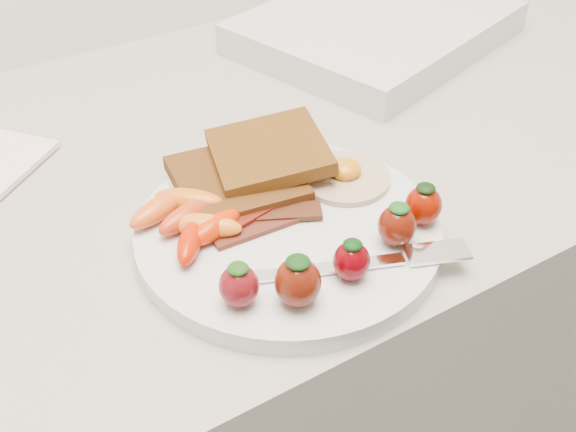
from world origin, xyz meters
TOP-DOWN VIEW (x-y plane):
  - counter at (0.00, 1.70)m, footprint 2.00×0.60m
  - plate at (0.02, 1.54)m, footprint 0.27×0.27m
  - toast_lower at (0.01, 1.62)m, footprint 0.13×0.13m
  - toast_upper at (0.05, 1.62)m, footprint 0.13×0.13m
  - fried_egg at (0.10, 1.57)m, footprint 0.10×0.10m
  - bacon_strips at (0.01, 1.56)m, footprint 0.11×0.06m
  - baby_carrots at (-0.05, 1.58)m, footprint 0.10×0.11m
  - strawberries at (0.03, 1.47)m, footprint 0.22×0.06m
  - fork at (0.06, 1.46)m, footprint 0.18×0.08m
  - appliance at (0.34, 1.83)m, footprint 0.39×0.35m

SIDE VIEW (x-z plane):
  - counter at x=0.00m, z-range 0.00..0.90m
  - plate at x=0.02m, z-range 0.90..0.92m
  - appliance at x=0.34m, z-range 0.90..0.94m
  - fork at x=0.06m, z-range 0.92..0.92m
  - bacon_strips at x=0.01m, z-range 0.92..0.93m
  - fried_egg at x=0.10m, z-range 0.91..0.93m
  - toast_lower at x=0.01m, z-range 0.92..0.93m
  - baby_carrots at x=-0.05m, z-range 0.92..0.94m
  - strawberries at x=0.03m, z-range 0.92..0.96m
  - toast_upper at x=0.05m, z-range 0.93..0.95m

